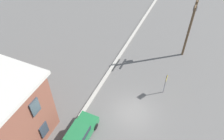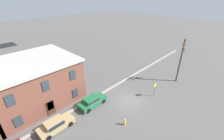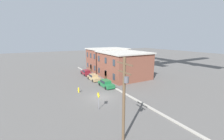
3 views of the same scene
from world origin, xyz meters
TOP-DOWN VIEW (x-y plane):
  - ground_plane at (0.00, 0.00)m, footprint 200.00×200.00m
  - kerb_strip at (0.00, 4.50)m, footprint 56.00×0.36m
  - car_green at (-4.63, 3.38)m, footprint 4.40×1.92m
  - caution_sign at (3.84, -2.15)m, footprint 1.02×0.08m
  - utility_pole at (11.22, -2.80)m, footprint 2.40×0.44m

SIDE VIEW (x-z plane):
  - ground_plane at x=0.00m, z-range 0.00..0.00m
  - kerb_strip at x=0.00m, z-range 0.00..0.16m
  - car_green at x=-4.63m, z-range 0.03..1.46m
  - caution_sign at x=3.84m, z-range 0.45..3.10m
  - utility_pole at x=11.22m, z-range 0.53..8.87m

